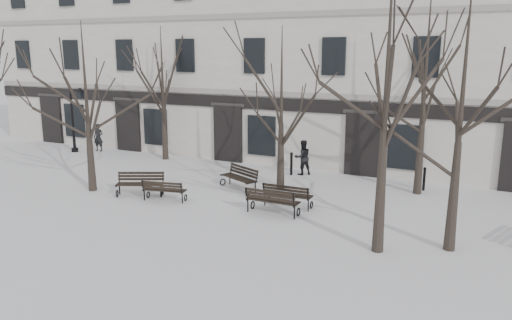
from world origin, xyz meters
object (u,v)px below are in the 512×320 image
Objects in this scene: bench_0 at (140,183)px; bench_3 at (240,177)px; bench_2 at (272,200)px; lamp_post at (76,115)px; bench_4 at (287,195)px; tree_1 at (85,87)px; bench_1 at (164,190)px; tree_2 at (388,66)px; tree_3 at (463,86)px.

bench_0 is 0.98× the size of bench_3.
bench_2 is 15.40m from lamp_post.
tree_1 is at bearing 8.83° from bench_4.
tree_1 reaches higher than lamp_post.
bench_2 is (4.38, 0.33, 0.07)m from bench_1.
tree_1 is 8.83m from lamp_post.
tree_1 reaches higher than bench_0.
lamp_post is at bearing 122.63° from bench_0.
tree_2 is 2.18m from tree_3.
bench_3 is at bearing -28.86° from bench_4.
bench_0 reaches higher than bench_1.
tree_1 is 3.93× the size of bench_1.
bench_4 is at bearing 145.73° from tree_2.
bench_3 is 12.27m from lamp_post.
tree_1 is 4.37m from bench_0.
bench_3 reaches higher than bench_1.
tree_1 is 5.21m from bench_1.
bench_1 is at bearing -29.30° from lamp_post.
bench_4 is at bearing 164.07° from tree_3.
tree_3 is at bearing 5.93° from bench_3.
tree_3 is at bearing -16.30° from lamp_post.
tree_3 reaches higher than bench_1.
tree_1 is at bearing 161.74° from bench_0.
bench_3 is at bearing -135.09° from bench_1.
bench_2 is (-5.93, 0.66, -4.21)m from tree_3.
bench_2 is at bearing 173.63° from tree_3.
bench_1 is (-8.46, 1.34, -4.82)m from tree_2.
tree_1 is at bearing -41.34° from lamp_post.
bench_3 reaches higher than bench_4.
tree_1 reaches higher than bench_1.
bench_1 is 4.40m from bench_2.
bench_0 is at bearing -31.77° from lamp_post.
lamp_post reaches higher than bench_2.
tree_1 is 8.79m from bench_2.
bench_0 is at bearing -21.85° from bench_1.
bench_1 is 4.75m from bench_4.
lamp_post is (-11.83, 2.83, 1.61)m from bench_3.
bench_3 is at bearing 27.62° from tree_1.
tree_2 reaches higher than bench_0.
bench_4 is at bearing -16.45° from lamp_post.
tree_1 is 0.90× the size of tree_3.
tree_3 is 3.94× the size of bench_0.
tree_1 is at bearing 3.51° from bench_2.
bench_3 is (-6.62, 4.12, -4.76)m from tree_2.
bench_1 is at bearing 0.79° from tree_1.
lamp_post is at bearing 159.36° from tree_2.
tree_3 is 4.37× the size of bench_1.
tree_1 is 9.06m from bench_4.
lamp_post is (-8.67, 5.37, 1.62)m from bench_0.
lamp_post is at bearing 163.70° from tree_3.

